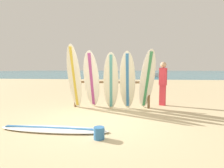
% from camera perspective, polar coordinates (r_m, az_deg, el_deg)
% --- Properties ---
extents(ground_plane, '(120.00, 120.00, 0.00)m').
position_cam_1_polar(ground_plane, '(5.18, -4.00, -11.36)').
color(ground_plane, '#D3BC8C').
extents(ocean_water, '(120.00, 80.00, 0.01)m').
position_cam_1_polar(ocean_water, '(62.92, 4.66, 3.80)').
color(ocean_water, teal).
rests_on(ocean_water, ground).
extents(surfboard_rack, '(2.86, 0.09, 1.10)m').
position_cam_1_polar(surfboard_rack, '(6.56, -0.25, -1.48)').
color(surfboard_rack, brown).
rests_on(surfboard_rack, ground).
extents(surfboard_leaning_far_left, '(0.58, 0.68, 2.30)m').
position_cam_1_polar(surfboard_leaning_far_left, '(6.45, -12.05, 2.19)').
color(surfboard_leaning_far_left, white).
rests_on(surfboard_leaning_far_left, ground).
extents(surfboard_leaning_left, '(0.58, 1.01, 2.06)m').
position_cam_1_polar(surfboard_leaning_left, '(6.36, -6.57, 1.17)').
color(surfboard_leaning_left, white).
rests_on(surfboard_leaning_left, ground).
extents(surfboard_leaning_center_left, '(0.58, 0.65, 2.00)m').
position_cam_1_polar(surfboard_leaning_center_left, '(6.12, -0.33, 0.75)').
color(surfboard_leaning_center_left, silver).
rests_on(surfboard_leaning_center_left, ground).
extents(surfboard_leaning_center, '(0.58, 0.68, 2.04)m').
position_cam_1_polar(surfboard_leaning_center, '(6.21, 5.00, 0.99)').
color(surfboard_leaning_center, silver).
rests_on(surfboard_leaning_center, ground).
extents(surfboard_leaning_center_right, '(0.69, 1.02, 2.10)m').
position_cam_1_polar(surfboard_leaning_center_right, '(6.26, 11.23, 1.21)').
color(surfboard_leaning_center_right, white).
rests_on(surfboard_leaning_center_right, ground).
extents(surfboard_lying_on_sand, '(2.65, 0.59, 0.08)m').
position_cam_1_polar(surfboard_lying_on_sand, '(4.52, -18.25, -13.64)').
color(surfboard_lying_on_sand, white).
rests_on(surfboard_lying_on_sand, ground).
extents(beachgoer_standing, '(0.32, 0.28, 1.71)m').
position_cam_1_polar(beachgoer_standing, '(7.22, 16.08, 0.76)').
color(beachgoer_standing, '#D8333F').
rests_on(beachgoer_standing, ground).
extents(small_boat_offshore, '(2.89, 1.69, 0.71)m').
position_cam_1_polar(small_boat_offshore, '(31.14, 14.10, 2.76)').
color(small_boat_offshore, silver).
rests_on(small_boat_offshore, ocean_water).
extents(sand_bucket, '(0.23, 0.23, 0.25)m').
position_cam_1_polar(sand_bucket, '(3.82, -4.19, -15.48)').
color(sand_bucket, '#3372B2').
rests_on(sand_bucket, ground).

